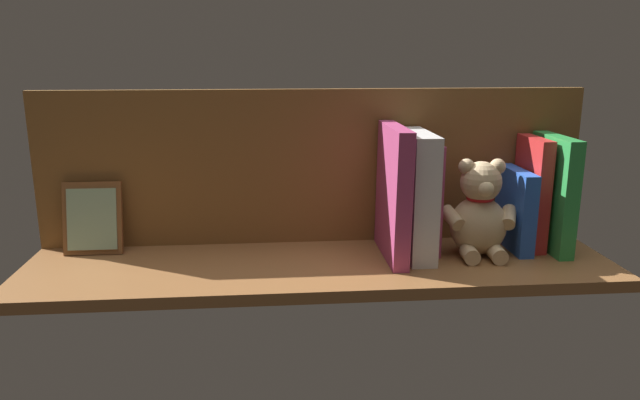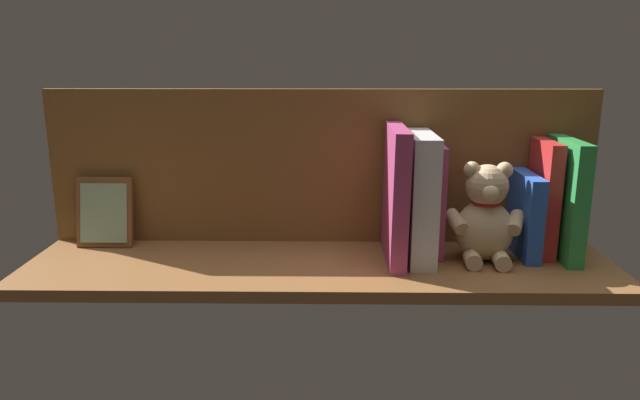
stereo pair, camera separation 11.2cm
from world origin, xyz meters
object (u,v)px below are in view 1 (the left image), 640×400
teddy_bear (479,213)px  dictionary_thick_white (416,194)px  picture_frame_leaning (93,218)px  book_0 (553,193)px

teddy_bear → dictionary_thick_white: bearing=-2.2°
picture_frame_leaning → book_0: bearing=176.6°
book_0 → teddy_bear: (15.75, 2.33, -3.10)cm
book_0 → dictionary_thick_white: bearing=1.8°
book_0 → teddy_bear: bearing=8.4°
teddy_bear → book_0: bearing=-167.1°
dictionary_thick_white → teddy_bear: bearing=173.3°
teddy_bear → dictionary_thick_white: 13.06cm
teddy_bear → picture_frame_leaning: (75.95, -7.84, -1.40)cm
book_0 → dictionary_thick_white: dictionary_thick_white is taller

